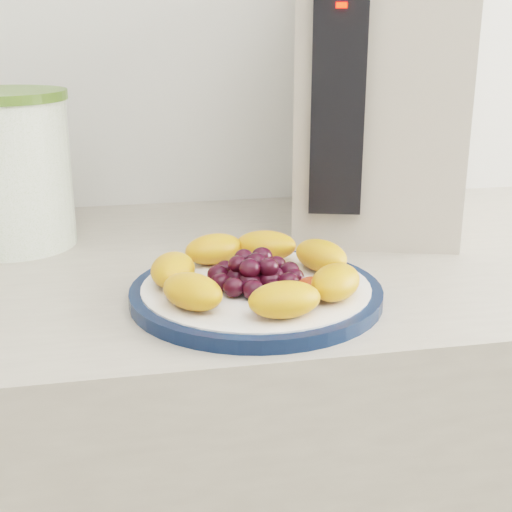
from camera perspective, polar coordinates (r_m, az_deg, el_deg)
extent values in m
cylinder|color=#0D1C3A|center=(0.77, 0.00, -3.01)|extent=(0.27, 0.27, 0.01)
cylinder|color=white|center=(0.77, 0.00, -2.94)|extent=(0.25, 0.25, 0.02)
cylinder|color=#487215|center=(0.99, -19.16, 6.18)|extent=(0.19, 0.19, 0.19)
cylinder|color=#4A6728|center=(0.98, -19.79, 12.02)|extent=(0.20, 0.20, 0.01)
cube|color=#B2A697|center=(1.05, 9.51, 12.79)|extent=(0.30, 0.35, 0.38)
cube|color=black|center=(0.89, 6.58, 12.31)|extent=(0.07, 0.04, 0.28)
cube|color=#FF0C05|center=(0.88, 6.86, 19.30)|extent=(0.01, 0.01, 0.01)
ellipsoid|color=orange|center=(0.81, 5.23, 0.04)|extent=(0.07, 0.08, 0.03)
ellipsoid|color=orange|center=(0.84, 0.80, 0.86)|extent=(0.08, 0.07, 0.03)
ellipsoid|color=orange|center=(0.83, -3.40, 0.57)|extent=(0.08, 0.07, 0.03)
ellipsoid|color=orange|center=(0.76, -6.66, -1.11)|extent=(0.06, 0.08, 0.03)
ellipsoid|color=orange|center=(0.70, -5.11, -2.84)|extent=(0.08, 0.09, 0.03)
ellipsoid|color=orange|center=(0.68, 2.29, -3.50)|extent=(0.08, 0.05, 0.03)
ellipsoid|color=orange|center=(0.73, 6.37, -2.08)|extent=(0.08, 0.09, 0.03)
ellipsoid|color=black|center=(0.76, 0.00, -1.67)|extent=(0.02, 0.02, 0.02)
ellipsoid|color=black|center=(0.77, 1.54, -1.58)|extent=(0.02, 0.02, 0.02)
ellipsoid|color=black|center=(0.78, 0.49, -1.06)|extent=(0.02, 0.02, 0.02)
ellipsoid|color=black|center=(0.78, -1.02, -1.17)|extent=(0.02, 0.02, 0.02)
ellipsoid|color=black|center=(0.76, -1.56, -1.71)|extent=(0.02, 0.02, 0.02)
ellipsoid|color=black|center=(0.74, -0.52, -2.09)|extent=(0.02, 0.02, 0.02)
ellipsoid|color=black|center=(0.75, 1.06, -1.98)|extent=(0.02, 0.02, 0.02)
ellipsoid|color=black|center=(0.78, 2.70, -1.18)|extent=(0.02, 0.02, 0.02)
ellipsoid|color=black|center=(0.79, 1.64, -0.76)|extent=(0.02, 0.02, 0.02)
ellipsoid|color=black|center=(0.80, 0.19, -0.61)|extent=(0.02, 0.02, 0.02)
ellipsoid|color=black|center=(0.80, -1.30, -0.73)|extent=(0.02, 0.02, 0.02)
ellipsoid|color=black|center=(0.78, -2.49, -1.08)|extent=(0.02, 0.02, 0.02)
ellipsoid|color=black|center=(0.76, -3.06, -1.51)|extent=(0.02, 0.02, 0.02)
ellipsoid|color=black|center=(0.75, -2.82, -2.12)|extent=(0.02, 0.02, 0.02)
ellipsoid|color=black|center=(0.73, -1.78, -2.52)|extent=(0.02, 0.02, 0.02)
ellipsoid|color=black|center=(0.72, -0.21, -2.72)|extent=(0.02, 0.02, 0.02)
ellipsoid|color=black|center=(0.73, 1.43, -2.68)|extent=(0.02, 0.02, 0.02)
ellipsoid|color=black|center=(0.74, 2.63, -2.17)|extent=(0.02, 0.02, 0.02)
ellipsoid|color=black|center=(0.76, 3.08, -1.72)|extent=(0.02, 0.02, 0.02)
ellipsoid|color=black|center=(0.76, 0.00, -0.54)|extent=(0.02, 0.02, 0.02)
ellipsoid|color=black|center=(0.77, 0.47, -0.08)|extent=(0.02, 0.02, 0.02)
ellipsoid|color=black|center=(0.77, -0.98, -0.19)|extent=(0.02, 0.02, 0.02)
ellipsoid|color=black|center=(0.75, -1.48, -0.66)|extent=(0.02, 0.02, 0.02)
ellipsoid|color=black|center=(0.74, -0.49, -1.01)|extent=(0.02, 0.02, 0.02)
ellipsoid|color=black|center=(0.74, 1.01, -0.92)|extent=(0.02, 0.02, 0.02)
ellipsoid|color=red|center=(0.73, 4.40, -2.56)|extent=(0.03, 0.03, 0.02)
ellipsoid|color=red|center=(0.74, 6.29, -2.23)|extent=(0.03, 0.03, 0.02)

